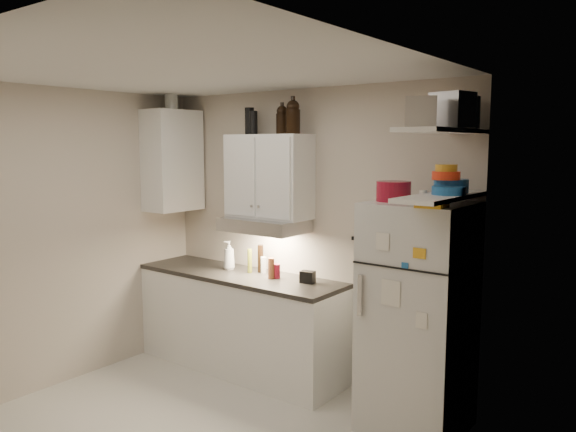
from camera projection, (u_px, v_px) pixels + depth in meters
The scene contains 35 objects.
ceiling at pixel (176, 69), 3.73m from camera, with size 3.20×3.00×0.02m, color silver.
back_wall at pixel (307, 234), 5.08m from camera, with size 3.20×0.02×2.60m, color beige.
left_wall at pixel (55, 239), 4.86m from camera, with size 0.02×3.00×2.60m, color beige.
right_wall at pixel (391, 301), 2.93m from camera, with size 0.02×3.00×2.60m, color beige.
base_cabinet at pixel (240, 323), 5.28m from camera, with size 2.10×0.60×0.88m, color white.
countertop at pixel (239, 275), 5.22m from camera, with size 2.10×0.62×0.04m, color #2A2724.
upper_cabinet at pixel (269, 176), 5.06m from camera, with size 0.80×0.33×0.75m, color white.
side_cabinet at pixel (173, 161), 5.62m from camera, with size 0.33×0.55×1.00m, color white.
range_hood at pixel (264, 225), 5.06m from camera, with size 0.76×0.46×0.12m, color silver.
fridge at pixel (418, 317), 4.11m from camera, with size 0.70×0.68×1.70m, color silver.
shelf_hi at pixel (443, 131), 3.72m from camera, with size 0.30×0.95×0.03m, color white.
shelf_lo at pixel (441, 197), 3.77m from camera, with size 0.30×0.95×0.03m, color white.
knife_strip at pixel (374, 241), 4.64m from camera, with size 0.42×0.02×0.03m, color black.
dutch_oven at pixel (393, 191), 4.07m from camera, with size 0.25×0.25×0.15m, color maroon.
book_stack at pixel (432, 202), 3.68m from camera, with size 0.18×0.22×0.07m, color gold.
spice_jar at pixel (423, 197), 3.93m from camera, with size 0.06×0.06×0.09m, color silver.
stock_pot at pixel (457, 113), 3.88m from camera, with size 0.31×0.31×0.22m, color silver.
tin_a at pixel (452, 110), 3.62m from camera, with size 0.23×0.21×0.23m, color #AAAAAD.
tin_b at pixel (421, 112), 3.45m from camera, with size 0.19×0.19×0.19m, color #AAAAAD.
bowl_teal at pixel (451, 186), 3.91m from camera, with size 0.24×0.24×0.10m, color #1D5CA1.
bowl_orange at pixel (446, 176), 3.83m from camera, with size 0.19×0.19×0.06m, color red.
bowl_yellow at pixel (446, 168), 3.82m from camera, with size 0.15×0.15×0.05m, color gold.
plates at pixel (449, 190), 3.76m from camera, with size 0.23×0.23×0.06m, color #1D5CA1.
growler_a at pixel (282, 120), 4.97m from camera, with size 0.11×0.11×0.26m, color black, non-canonical shape.
growler_b at pixel (293, 117), 4.78m from camera, with size 0.12×0.12×0.29m, color black, non-canonical shape.
thermos_a at pixel (254, 123), 5.05m from camera, with size 0.07×0.07×0.21m, color black.
thermos_b at pixel (249, 121), 5.18m from camera, with size 0.09×0.09×0.25m, color black.
side_jar at pixel (171, 101), 5.52m from camera, with size 0.13×0.13×0.17m, color silver.
soap_bottle at pixel (229, 254), 5.36m from camera, with size 0.12×0.12×0.31m, color white.
pepper_mill at pixel (271, 268), 4.99m from camera, with size 0.06×0.06×0.19m, color brown.
oil_bottle at pixel (250, 261), 5.23m from camera, with size 0.04×0.04×0.22m, color olive.
vinegar_bottle at pixel (261, 259), 5.24m from camera, with size 0.05×0.05×0.26m, color black.
clear_bottle at pixel (264, 265), 5.21m from camera, with size 0.05×0.05×0.15m, color silver.
red_jar at pixel (277, 271), 5.02m from camera, with size 0.06×0.06×0.13m, color maroon.
caddy at pixel (308, 277), 4.85m from camera, with size 0.12×0.09×0.10m, color black.
Camera 1 is at (2.91, -2.59, 2.11)m, focal length 35.00 mm.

